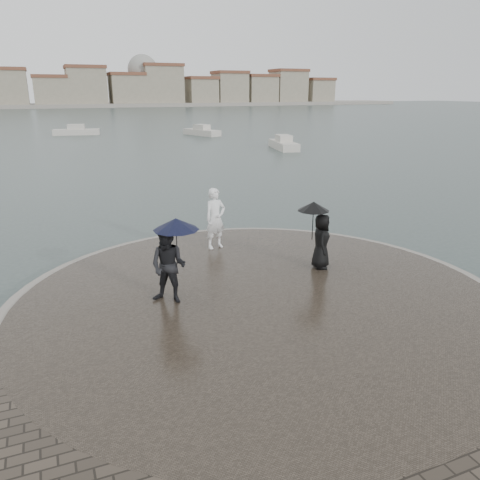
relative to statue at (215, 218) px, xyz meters
name	(u,v)px	position (x,y,z in m)	size (l,w,h in m)	color
ground	(340,387)	(-0.28, -7.51, -1.34)	(400.00, 400.00, 0.00)	#2B3835
kerb_ring	(260,304)	(-0.28, -4.01, -1.18)	(12.50, 12.50, 0.32)	gray
quay_tip	(260,303)	(-0.28, -4.01, -1.16)	(11.90, 11.90, 0.36)	#2D261E
statue	(215,218)	(0.00, 0.00, 0.00)	(0.71, 0.47, 1.96)	white
visitor_left	(170,256)	(-2.36, -3.41, 0.16)	(1.37, 1.20, 2.04)	black
visitor_right	(319,233)	(2.10, -2.85, 0.08)	(1.11, 1.01, 1.95)	black
far_skyline	(29,89)	(-6.57, 153.19, 4.27)	(260.00, 20.00, 37.00)	gray
boats	(125,142)	(2.85, 34.42, -0.96)	(37.50, 31.97, 1.50)	beige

